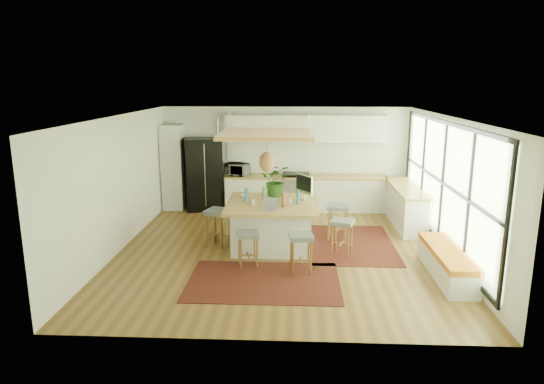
# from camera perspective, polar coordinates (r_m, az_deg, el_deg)

# --- Properties ---
(floor) EXTENTS (7.00, 7.00, 0.00)m
(floor) POSITION_cam_1_polar(r_m,az_deg,el_deg) (9.86, 1.03, -6.91)
(floor) COLOR brown
(floor) RESTS_ON ground
(ceiling) EXTENTS (7.00, 7.00, 0.00)m
(ceiling) POSITION_cam_1_polar(r_m,az_deg,el_deg) (9.29, 1.09, 8.94)
(ceiling) COLOR white
(ceiling) RESTS_ON ground
(wall_back) EXTENTS (6.50, 0.00, 6.50)m
(wall_back) POSITION_cam_1_polar(r_m,az_deg,el_deg) (12.93, 1.54, 4.07)
(wall_back) COLOR white
(wall_back) RESTS_ON ground
(wall_front) EXTENTS (6.50, 0.00, 6.50)m
(wall_front) POSITION_cam_1_polar(r_m,az_deg,el_deg) (6.11, 0.04, -6.19)
(wall_front) COLOR white
(wall_front) RESTS_ON ground
(wall_left) EXTENTS (0.00, 7.00, 7.00)m
(wall_left) POSITION_cam_1_polar(r_m,az_deg,el_deg) (10.12, -17.67, 0.93)
(wall_left) COLOR white
(wall_left) RESTS_ON ground
(wall_right) EXTENTS (0.00, 7.00, 7.00)m
(wall_right) POSITION_cam_1_polar(r_m,az_deg,el_deg) (9.94, 20.14, 0.54)
(wall_right) COLOR white
(wall_right) RESTS_ON ground
(window_wall) EXTENTS (0.10, 6.20, 2.60)m
(window_wall) POSITION_cam_1_polar(r_m,az_deg,el_deg) (9.92, 20.00, 0.82)
(window_wall) COLOR black
(window_wall) RESTS_ON wall_right
(pantry) EXTENTS (0.55, 0.60, 2.25)m
(pantry) POSITION_cam_1_polar(r_m,az_deg,el_deg) (13.05, -11.58, 2.89)
(pantry) COLOR silver
(pantry) RESTS_ON floor
(back_counter_base) EXTENTS (4.20, 0.60, 0.88)m
(back_counter_base) POSITION_cam_1_polar(r_m,az_deg,el_deg) (12.79, 3.94, -0.21)
(back_counter_base) COLOR silver
(back_counter_base) RESTS_ON floor
(back_counter_top) EXTENTS (4.24, 0.64, 0.05)m
(back_counter_top) POSITION_cam_1_polar(r_m,az_deg,el_deg) (12.69, 3.98, 1.81)
(back_counter_top) COLOR #A17F39
(back_counter_top) RESTS_ON back_counter_base
(backsplash) EXTENTS (4.20, 0.02, 0.80)m
(backsplash) POSITION_cam_1_polar(r_m,az_deg,el_deg) (12.91, 3.98, 4.03)
(backsplash) COLOR white
(backsplash) RESTS_ON wall_back
(upper_cabinets) EXTENTS (4.20, 0.34, 0.70)m
(upper_cabinets) POSITION_cam_1_polar(r_m,az_deg,el_deg) (12.65, 4.05, 7.49)
(upper_cabinets) COLOR silver
(upper_cabinets) RESTS_ON wall_back
(range) EXTENTS (0.76, 0.62, 1.00)m
(range) POSITION_cam_1_polar(r_m,az_deg,el_deg) (12.77, 2.83, 0.06)
(range) COLOR #A5A5AA
(range) RESTS_ON floor
(right_counter_base) EXTENTS (0.60, 2.50, 0.88)m
(right_counter_base) POSITION_cam_1_polar(r_m,az_deg,el_deg) (11.94, 15.55, -1.63)
(right_counter_base) COLOR silver
(right_counter_base) RESTS_ON floor
(right_counter_top) EXTENTS (0.64, 2.54, 0.05)m
(right_counter_top) POSITION_cam_1_polar(r_m,az_deg,el_deg) (11.83, 15.69, 0.53)
(right_counter_top) COLOR #A17F39
(right_counter_top) RESTS_ON right_counter_base
(window_bench) EXTENTS (0.52, 2.00, 0.50)m
(window_bench) POSITION_cam_1_polar(r_m,az_deg,el_deg) (9.05, 19.98, -7.91)
(window_bench) COLOR silver
(window_bench) RESTS_ON floor
(ceiling_panel) EXTENTS (1.86, 1.86, 0.80)m
(ceiling_panel) POSITION_cam_1_polar(r_m,az_deg,el_deg) (9.77, -0.62, 5.31)
(ceiling_panel) COLOR #A17F39
(ceiling_panel) RESTS_ON ceiling
(rug_near) EXTENTS (2.60, 1.80, 0.01)m
(rug_near) POSITION_cam_1_polar(r_m,az_deg,el_deg) (8.41, -0.99, -10.52)
(rug_near) COLOR black
(rug_near) RESTS_ON floor
(rug_right) EXTENTS (1.80, 2.60, 0.01)m
(rug_right) POSITION_cam_1_polar(r_m,az_deg,el_deg) (10.36, 9.23, -6.07)
(rug_right) COLOR black
(rug_right) RESTS_ON floor
(fridge) EXTENTS (1.14, 1.01, 1.91)m
(fridge) POSITION_cam_1_polar(r_m,az_deg,el_deg) (12.92, -8.19, 2.01)
(fridge) COLOR black
(fridge) RESTS_ON floor
(island) EXTENTS (1.85, 1.85, 0.93)m
(island) POSITION_cam_1_polar(r_m,az_deg,el_deg) (9.96, 0.05, -3.88)
(island) COLOR #A17F39
(island) RESTS_ON floor
(stool_near_left) EXTENTS (0.46, 0.46, 0.65)m
(stool_near_left) POSITION_cam_1_polar(r_m,az_deg,el_deg) (8.97, -2.87, -6.57)
(stool_near_left) COLOR #52585A
(stool_near_left) RESTS_ON floor
(stool_near_right) EXTENTS (0.46, 0.46, 0.71)m
(stool_near_right) POSITION_cam_1_polar(r_m,az_deg,el_deg) (8.69, 3.45, -7.25)
(stool_near_right) COLOR #52585A
(stool_near_right) RESTS_ON floor
(stool_right_front) EXTENTS (0.53, 0.53, 0.71)m
(stool_right_front) POSITION_cam_1_polar(r_m,az_deg,el_deg) (9.63, 8.27, -5.31)
(stool_right_front) COLOR #52585A
(stool_right_front) RESTS_ON floor
(stool_right_back) EXTENTS (0.55, 0.55, 0.78)m
(stool_right_back) POSITION_cam_1_polar(r_m,az_deg,el_deg) (10.48, 7.85, -3.77)
(stool_right_back) COLOR #52585A
(stool_right_back) RESTS_ON floor
(stool_left_side) EXTENTS (0.58, 0.58, 0.77)m
(stool_left_side) POSITION_cam_1_polar(r_m,az_deg,el_deg) (10.10, -6.37, -4.38)
(stool_left_side) COLOR #52585A
(stool_left_side) RESTS_ON floor
(laptop) EXTENTS (0.41, 0.42, 0.24)m
(laptop) POSITION_cam_1_polar(r_m,az_deg,el_deg) (9.30, -0.43, -1.38)
(laptop) COLOR #A5A5AA
(laptop) RESTS_ON island
(monitor) EXTENTS (0.49, 0.59, 0.54)m
(monitor) POSITION_cam_1_polar(r_m,az_deg,el_deg) (10.08, 3.82, 0.55)
(monitor) COLOR #A5A5AA
(monitor) RESTS_ON island
(microwave) EXTENTS (0.66, 0.48, 0.40)m
(microwave) POSITION_cam_1_polar(r_m,az_deg,el_deg) (12.72, -4.15, 2.86)
(microwave) COLOR #A5A5AA
(microwave) RESTS_ON back_counter_top
(island_plant) EXTENTS (0.64, 0.71, 0.55)m
(island_plant) POSITION_cam_1_polar(r_m,az_deg,el_deg) (10.33, 0.52, 0.96)
(island_plant) COLOR #1E4C19
(island_plant) RESTS_ON island
(island_bowl) EXTENTS (0.21, 0.21, 0.05)m
(island_bowl) POSITION_cam_1_polar(r_m,az_deg,el_deg) (10.32, -3.20, -0.47)
(island_bowl) COLOR white
(island_bowl) RESTS_ON island
(island_bottle_0) EXTENTS (0.07, 0.07, 0.19)m
(island_bottle_0) POSITION_cam_1_polar(r_m,az_deg,el_deg) (9.95, -3.08, -0.57)
(island_bottle_0) COLOR teal
(island_bottle_0) RESTS_ON island
(island_bottle_1) EXTENTS (0.07, 0.07, 0.19)m
(island_bottle_1) POSITION_cam_1_polar(r_m,az_deg,el_deg) (9.70, -2.35, -0.93)
(island_bottle_1) COLOR silver
(island_bottle_1) RESTS_ON island
(island_bottle_2) EXTENTS (0.07, 0.07, 0.19)m
(island_bottle_2) POSITION_cam_1_polar(r_m,az_deg,el_deg) (9.52, 1.47, -1.20)
(island_bottle_2) COLOR #984C32
(island_bottle_2) RESTS_ON island
(island_bottle_3) EXTENTS (0.07, 0.07, 0.19)m
(island_bottle_3) POSITION_cam_1_polar(r_m,az_deg,el_deg) (9.85, 2.10, -0.70)
(island_bottle_3) COLOR white
(island_bottle_3) RESTS_ON island
(island_bottle_4) EXTENTS (0.07, 0.07, 0.19)m
(island_bottle_4) POSITION_cam_1_polar(r_m,az_deg,el_deg) (10.07, -1.02, -0.40)
(island_bottle_4) COLOR #5F844F
(island_bottle_4) RESTS_ON island
(island_bottle_5) EXTENTS (0.07, 0.07, 0.19)m
(island_bottle_5) POSITION_cam_1_polar(r_m,az_deg,el_deg) (9.71, 2.97, -0.92)
(island_bottle_5) COLOR teal
(island_bottle_5) RESTS_ON island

